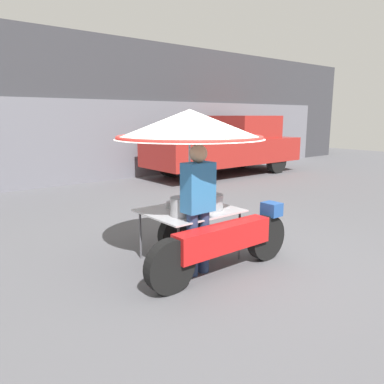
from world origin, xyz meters
TOP-DOWN VIEW (x-y plane):
  - ground_plane at (0.00, 0.00)m, footprint 36.00×36.00m
  - shopfront_building at (0.00, 7.92)m, footprint 28.00×2.06m
  - vendor_motorcycle_cart at (-0.23, 0.25)m, footprint 2.21×1.94m
  - vendor_person at (-0.46, -0.13)m, footprint 0.38×0.22m
  - pickup_truck at (5.50, 5.48)m, footprint 5.49×1.97m

SIDE VIEW (x-z plane):
  - ground_plane at x=0.00m, z-range 0.00..0.00m
  - vendor_person at x=-0.46m, z-range 0.10..1.70m
  - pickup_truck at x=5.50m, z-range -0.02..1.92m
  - vendor_motorcycle_cart at x=-0.23m, z-range 0.56..2.56m
  - shopfront_building at x=0.00m, z-range -0.01..4.22m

